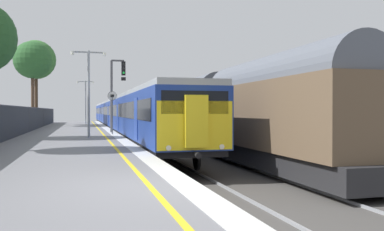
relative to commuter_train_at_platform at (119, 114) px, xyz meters
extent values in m
cube|color=slate|center=(-4.60, -36.05, -1.77)|extent=(6.40, 110.00, 1.00)
cube|color=silver|center=(-1.70, -36.05, -1.26)|extent=(0.60, 110.00, 0.01)
cube|color=yellow|center=(-2.45, -36.05, -1.26)|extent=(0.12, 110.00, 0.01)
cube|color=gray|center=(-0.71, -36.05, -2.23)|extent=(0.07, 110.00, 0.08)
cube|color=gray|center=(0.72, -36.05, -2.23)|extent=(0.07, 110.00, 0.08)
cube|color=navy|center=(0.00, -20.66, 0.00)|extent=(2.80, 20.12, 2.30)
cube|color=black|center=(0.00, -20.66, -1.27)|extent=(2.64, 19.52, 0.25)
cube|color=#93999E|center=(0.00, -20.66, 1.27)|extent=(2.68, 20.12, 0.24)
cube|color=black|center=(-1.41, -20.66, 0.30)|extent=(0.02, 18.52, 0.84)
cube|color=#1D3A98|center=(-1.41, -25.69, -0.10)|extent=(0.03, 1.10, 1.90)
cube|color=#1D3A98|center=(-1.41, -15.63, -0.10)|extent=(0.03, 1.10, 1.90)
cylinder|color=black|center=(-0.78, -28.12, -1.77)|extent=(0.12, 0.84, 0.84)
cylinder|color=black|center=(0.78, -28.12, -1.77)|extent=(0.12, 0.84, 0.84)
cylinder|color=black|center=(-0.78, -13.20, -1.77)|extent=(0.12, 0.84, 0.84)
cylinder|color=black|center=(0.78, -13.20, -1.77)|extent=(0.12, 0.84, 0.84)
cube|color=navy|center=(0.00, 0.06, 0.00)|extent=(2.80, 20.12, 2.30)
cube|color=black|center=(0.00, 0.06, -1.27)|extent=(2.64, 19.52, 0.25)
cube|color=#93999E|center=(0.00, 0.06, 1.27)|extent=(2.68, 20.12, 0.24)
cube|color=black|center=(-1.41, 0.06, 0.30)|extent=(0.02, 18.52, 0.84)
cube|color=#1D3A98|center=(-1.41, -4.97, -0.10)|extent=(0.03, 1.10, 1.90)
cube|color=#1D3A98|center=(-1.41, 5.09, -0.10)|extent=(0.03, 1.10, 1.90)
cylinder|color=black|center=(-0.78, -7.40, -1.77)|extent=(0.12, 0.84, 0.84)
cylinder|color=black|center=(0.78, -7.40, -1.77)|extent=(0.12, 0.84, 0.84)
cylinder|color=black|center=(-0.78, 7.53, -1.77)|extent=(0.12, 0.84, 0.84)
cylinder|color=black|center=(0.78, 7.53, -1.77)|extent=(0.12, 0.84, 0.84)
cube|color=navy|center=(0.00, 20.79, 0.00)|extent=(2.80, 20.12, 2.30)
cube|color=black|center=(0.00, 20.79, -1.27)|extent=(2.64, 19.52, 0.25)
cube|color=#93999E|center=(0.00, 20.79, 1.27)|extent=(2.68, 20.12, 0.24)
cube|color=black|center=(-1.41, 20.79, 0.30)|extent=(0.02, 18.52, 0.84)
cube|color=#1D3A98|center=(-1.41, 15.76, -0.10)|extent=(0.03, 1.10, 1.90)
cube|color=#1D3A98|center=(-1.41, 25.82, -0.10)|extent=(0.03, 1.10, 1.90)
cylinder|color=black|center=(-0.78, 13.33, -1.77)|extent=(0.12, 0.84, 0.84)
cylinder|color=black|center=(0.78, 13.33, -1.77)|extent=(0.12, 0.84, 0.84)
cylinder|color=black|center=(-0.78, 28.25, -1.77)|extent=(0.12, 0.84, 0.84)
cylinder|color=black|center=(0.78, 28.25, -1.77)|extent=(0.12, 0.84, 0.84)
cube|color=yellow|center=(0.00, -30.68, -0.25)|extent=(2.70, 0.10, 1.70)
cube|color=black|center=(0.00, -30.69, 0.55)|extent=(2.40, 0.08, 0.80)
cube|color=yellow|center=(0.00, -30.82, -0.10)|extent=(0.80, 0.24, 1.80)
cylinder|color=white|center=(-0.95, -30.74, -1.00)|extent=(0.18, 0.06, 0.18)
cylinder|color=white|center=(0.95, -30.74, -1.00)|extent=(0.18, 0.06, 0.18)
cylinder|color=black|center=(0.00, -30.97, -1.25)|extent=(0.20, 0.35, 0.20)
cube|color=black|center=(0.00, 0.06, 1.52)|extent=(0.60, 0.90, 0.20)
cube|color=#232326|center=(4.00, -28.95, -1.64)|extent=(2.30, 12.27, 0.79)
cube|color=brown|center=(4.00, -28.95, 0.08)|extent=(2.60, 11.47, 2.65)
cylinder|color=#515660|center=(4.00, -28.95, 1.40)|extent=(2.39, 11.07, 2.39)
cylinder|color=black|center=(3.22, -33.08, -1.77)|extent=(0.12, 0.84, 0.84)
cylinder|color=black|center=(4.78, -33.08, -1.77)|extent=(0.12, 0.84, 0.84)
cylinder|color=black|center=(3.22, -24.82, -1.77)|extent=(0.12, 0.84, 0.84)
cylinder|color=black|center=(4.78, -24.82, -1.77)|extent=(0.12, 0.84, 0.84)
cube|color=#232326|center=(4.00, -15.88, -1.64)|extent=(2.30, 12.27, 0.79)
cube|color=brown|center=(4.00, -15.88, 0.08)|extent=(2.60, 11.47, 2.65)
cylinder|color=#515660|center=(4.00, -15.88, 1.40)|extent=(2.39, 11.07, 2.39)
cylinder|color=black|center=(3.22, -20.02, -1.77)|extent=(0.12, 0.84, 0.84)
cylinder|color=black|center=(4.78, -20.02, -1.77)|extent=(0.12, 0.84, 0.84)
cylinder|color=black|center=(3.22, -11.75, -1.77)|extent=(0.12, 0.84, 0.84)
cylinder|color=black|center=(4.78, -11.75, -1.77)|extent=(0.12, 0.84, 0.84)
cylinder|color=#47474C|center=(-1.75, -14.60, 1.31)|extent=(0.18, 0.18, 5.15)
cube|color=#47474C|center=(-1.30, -14.60, 3.88)|extent=(0.90, 0.12, 0.12)
cube|color=black|center=(-0.90, -14.60, 3.33)|extent=(0.28, 0.20, 1.00)
cylinder|color=black|center=(-0.90, -14.72, 3.65)|extent=(0.16, 0.04, 0.16)
cylinder|color=black|center=(-0.90, -14.72, 3.33)|extent=(0.16, 0.04, 0.16)
cylinder|color=#19D83F|center=(-0.90, -14.72, 3.01)|extent=(0.16, 0.04, 0.16)
cube|color=black|center=(-0.90, -14.60, 2.58)|extent=(0.32, 0.16, 0.24)
cylinder|color=#59595B|center=(-1.85, -16.79, -0.03)|extent=(0.08, 0.08, 2.48)
cylinder|color=black|center=(-1.85, -16.79, 1.27)|extent=(0.59, 0.02, 0.59)
cylinder|color=silver|center=(-1.85, -16.80, 1.27)|extent=(0.56, 0.02, 0.56)
cube|color=black|center=(-1.85, -16.82, 1.27)|extent=(0.24, 0.01, 0.18)
cylinder|color=#93999E|center=(-3.40, -19.89, 1.25)|extent=(0.14, 0.14, 5.03)
cube|color=#93999E|center=(-2.95, -19.89, 3.66)|extent=(0.90, 0.08, 0.08)
cylinder|color=silver|center=(-2.50, -19.89, 3.58)|extent=(0.20, 0.20, 0.18)
cube|color=#93999E|center=(-3.85, -19.89, 3.66)|extent=(0.90, 0.08, 0.08)
cylinder|color=silver|center=(-4.30, -19.89, 3.58)|extent=(0.20, 0.20, 0.18)
cylinder|color=#93999E|center=(-3.40, 5.96, 1.31)|extent=(0.14, 0.14, 5.14)
cube|color=#93999E|center=(-2.95, 5.96, 3.78)|extent=(0.90, 0.08, 0.08)
cylinder|color=silver|center=(-2.50, 5.96, 3.70)|extent=(0.20, 0.20, 0.18)
cube|color=#93999E|center=(-3.85, 5.96, 3.78)|extent=(0.90, 0.08, 0.08)
cylinder|color=silver|center=(-4.30, 5.96, 3.70)|extent=(0.20, 0.20, 0.18)
cylinder|color=#38383D|center=(-7.55, -12.68, -0.37)|extent=(0.07, 0.07, 1.80)
cylinder|color=#38383D|center=(-7.55, -0.99, -0.37)|extent=(0.07, 0.07, 1.80)
cylinder|color=#38383D|center=(-7.55, 10.70, -0.37)|extent=(0.07, 0.07, 1.80)
cylinder|color=#473323|center=(-8.54, -1.07, 1.53)|extent=(0.30, 0.30, 5.60)
sphere|color=#285628|center=(-8.54, -1.07, 5.35)|extent=(3.68, 3.68, 3.68)
sphere|color=#285628|center=(-8.40, -1.06, 4.89)|extent=(2.26, 2.26, 2.26)
cylinder|color=#473323|center=(-8.63, 2.98, 1.72)|extent=(0.37, 0.37, 5.97)
sphere|color=#33662D|center=(-8.63, 2.98, 5.86)|extent=(4.21, 4.21, 4.21)
sphere|color=#33662D|center=(-9.23, 3.22, 5.34)|extent=(2.45, 2.45, 2.45)
camera|label=1|loc=(-3.75, -44.20, 0.25)|focal=38.08mm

